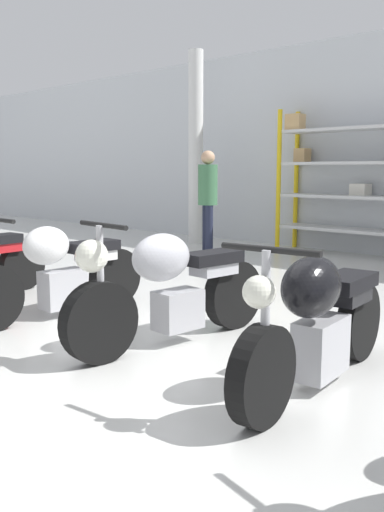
{
  "coord_description": "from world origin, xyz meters",
  "views": [
    {
      "loc": [
        3.19,
        -2.97,
        1.4
      ],
      "look_at": [
        0.0,
        0.4,
        0.7
      ],
      "focal_mm": 40.0,
      "sensor_mm": 36.0,
      "label": 1
    }
  ],
  "objects_px": {
    "motorcycle_silver": "(170,286)",
    "motorcycle_black": "(318,319)",
    "motorcycle_white": "(57,270)",
    "person_browsing": "(208,194)"
  },
  "relations": [
    {
      "from": "motorcycle_silver",
      "to": "motorcycle_black",
      "type": "bearing_deg",
      "value": 94.48
    },
    {
      "from": "motorcycle_white",
      "to": "motorcycle_black",
      "type": "relative_size",
      "value": 1.0
    },
    {
      "from": "motorcycle_silver",
      "to": "motorcycle_black",
      "type": "xyz_separation_m",
      "value": [
        1.36,
        -0.0,
        -0.02
      ]
    },
    {
      "from": "motorcycle_white",
      "to": "motorcycle_silver",
      "type": "relative_size",
      "value": 0.98
    },
    {
      "from": "motorcycle_black",
      "to": "person_browsing",
      "type": "distance_m",
      "value": 5.92
    },
    {
      "from": "person_browsing",
      "to": "motorcycle_white",
      "type": "bearing_deg",
      "value": 55.36
    },
    {
      "from": "motorcycle_white",
      "to": "person_browsing",
      "type": "relative_size",
      "value": 1.16
    },
    {
      "from": "motorcycle_white",
      "to": "person_browsing",
      "type": "distance_m",
      "value": 4.39
    },
    {
      "from": "motorcycle_silver",
      "to": "motorcycle_black",
      "type": "height_order",
      "value": "motorcycle_silver"
    },
    {
      "from": "motorcycle_black",
      "to": "person_browsing",
      "type": "xyz_separation_m",
      "value": [
        -4.43,
        3.88,
        0.55
      ]
    }
  ]
}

